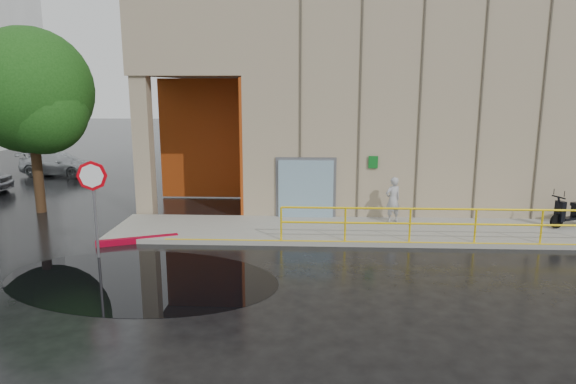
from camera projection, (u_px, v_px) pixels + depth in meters
The scene contains 11 objects.
ground at pixel (294, 285), 12.28m from camera, with size 120.00×120.00×0.00m, color black.
sidewalk at pixel (423, 231), 16.49m from camera, with size 20.00×3.00×0.15m, color gray.
building at pixel (422, 96), 21.93m from camera, with size 20.00×10.17×8.00m.
guardrail at pixel (443, 225), 15.04m from camera, with size 9.56×0.06×1.03m.
person at pixel (393, 200), 17.17m from camera, with size 0.56×0.37×1.54m, color #A1A1A6.
scooter at pixel (573, 205), 16.63m from camera, with size 1.68×1.07×1.27m.
stop_sign at pixel (93, 188), 13.82m from camera, with size 0.82×0.13×2.72m.
red_curb at pixel (138, 240), 15.51m from camera, with size 2.40×0.18×0.18m, color maroon.
puddle at pixel (141, 279), 12.63m from camera, with size 6.89×4.24×0.01m, color black.
car_c at pixel (59, 164), 27.00m from camera, with size 1.69×4.16×1.21m, color #ACB0B4.
tree_near at pixel (33, 96), 18.34m from camera, with size 4.49×4.49×6.74m.
Camera 1 is at (0.37, -11.56, 4.71)m, focal length 32.00 mm.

